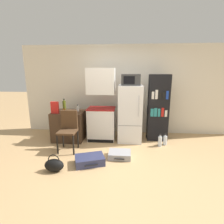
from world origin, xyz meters
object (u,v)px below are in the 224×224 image
Objects in this scene: bottle_milk_white at (78,108)px; suitcase_small_flat at (90,160)px; refrigerator at (130,114)px; cereal_box at (55,108)px; water_bottle_front at (160,141)px; microwave at (131,80)px; side_table at (69,125)px; handbag at (54,165)px; chair at (68,127)px; bookshelf at (158,108)px; water_bottle_middle at (165,140)px; kitchen_hutch at (101,108)px; bottle_amber_beer at (64,111)px; suitcase_large_flat at (120,155)px; bottle_olive_oil at (64,105)px.

bottle_milk_white is 1.66m from suitcase_small_flat.
suitcase_small_flat is at bearing -121.57° from refrigerator.
water_bottle_front is at bearing -1.65° from cereal_box.
microwave is 1.46× the size of water_bottle_front.
microwave reaches higher than side_table.
side_table reaches higher than handbag.
refrigerator reaches higher than chair.
water_bottle_middle is at bearing -68.50° from bookshelf.
handbag is 1.13× the size of water_bottle_front.
kitchen_hutch reaches higher than water_bottle_middle.
refrigerator is 8.82× the size of bottle_amber_beer.
water_bottle_middle is (0.89, -0.25, -0.61)m from refrigerator.
cereal_box is at bearing -179.52° from water_bottle_middle.
bottle_milk_white is at bearing 178.42° from microwave.
microwave is 1.90m from chair.
refrigerator is at bearing 8.19° from cereal_box.
side_table is at bearing 146.51° from suitcase_large_flat.
water_bottle_middle is (2.30, 1.39, -0.00)m from handbag.
refrigerator is at bearing 25.87° from chair.
chair is at bearing -154.02° from refrigerator.
cereal_box is 1.65m from handbag.
refrigerator is at bearing -169.40° from bookshelf.
microwave reaches higher than water_bottle_middle.
cereal_box is at bearing 138.00° from chair.
bookshelf is 5.88× the size of bottle_olive_oil.
chair is 1.04m from handbag.
water_bottle_front is at bearing -24.98° from microwave.
microwave is 1.69m from water_bottle_front.
refrigerator is 0.77m from bookshelf.
bottle_milk_white is 2.29m from water_bottle_front.
suitcase_small_flat is (0.82, -1.00, -0.76)m from bottle_amber_beer.
side_table is 2.04m from microwave.
bottle_olive_oil is at bearing 103.96° from suitcase_small_flat.
bottle_milk_white is 0.36× the size of suitcase_large_flat.
handbag is at bearing -130.73° from microwave.
bottle_olive_oil reaches higher than water_bottle_front.
suitcase_large_flat is at bearing -37.43° from bottle_olive_oil.
refrigerator is 1.68m from suitcase_small_flat.
handbag is at bearing -130.71° from refrigerator.
bottle_milk_white reaches higher than side_table.
water_bottle_front is at bearing -145.93° from water_bottle_middle.
bookshelf is 2.64× the size of suitcase_small_flat.
cereal_box is (-1.14, -0.31, 0.05)m from kitchen_hutch.
bottle_amber_beer is 0.98× the size of bottle_milk_white.
suitcase_small_flat is at bearing -45.56° from chair.
bookshelf reaches higher than handbag.
side_table is 1.21× the size of suitcase_small_flat.
kitchen_hutch is (0.87, 0.08, 0.49)m from side_table.
bottle_amber_beer reaches higher than side_table.
chair is at bearing 91.02° from handbag.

